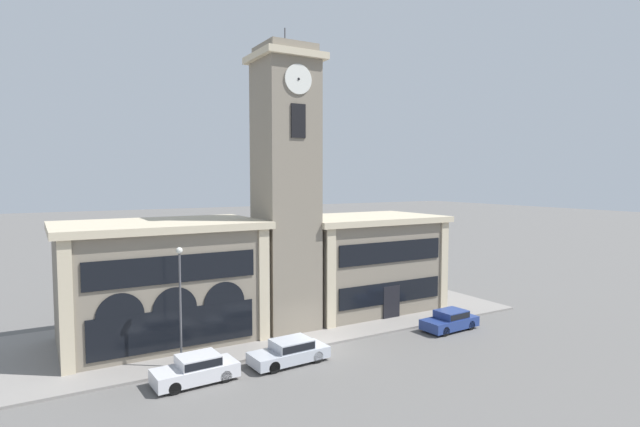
{
  "coord_description": "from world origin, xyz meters",
  "views": [
    {
      "loc": [
        -15.28,
        -26.38,
        10.56
      ],
      "look_at": [
        1.66,
        2.68,
        8.19
      ],
      "focal_mm": 28.0,
      "sensor_mm": 36.0,
      "label": 1
    }
  ],
  "objects_px": {
    "parked_car_mid": "(290,351)",
    "parked_car_far": "(450,320)",
    "street_lamp": "(180,290)",
    "parked_car_near": "(196,369)"
  },
  "relations": [
    {
      "from": "parked_car_far",
      "to": "parked_car_near",
      "type": "bearing_deg",
      "value": -3.27
    },
    {
      "from": "street_lamp",
      "to": "parked_car_far",
      "type": "bearing_deg",
      "value": -6.87
    },
    {
      "from": "parked_car_far",
      "to": "parked_car_mid",
      "type": "bearing_deg",
      "value": -3.28
    },
    {
      "from": "parked_car_near",
      "to": "parked_car_mid",
      "type": "relative_size",
      "value": 0.95
    },
    {
      "from": "parked_car_mid",
      "to": "parked_car_far",
      "type": "distance_m",
      "value": 12.5
    },
    {
      "from": "parked_car_mid",
      "to": "parked_car_far",
      "type": "bearing_deg",
      "value": 176.72
    },
    {
      "from": "parked_car_mid",
      "to": "parked_car_far",
      "type": "relative_size",
      "value": 1.09
    },
    {
      "from": "parked_car_mid",
      "to": "parked_car_far",
      "type": "xyz_separation_m",
      "value": [
        12.5,
        -0.0,
        -0.0
      ]
    },
    {
      "from": "parked_car_near",
      "to": "parked_car_mid",
      "type": "height_order",
      "value": "parked_car_near"
    },
    {
      "from": "parked_car_mid",
      "to": "street_lamp",
      "type": "bearing_deg",
      "value": -24.51
    }
  ]
}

